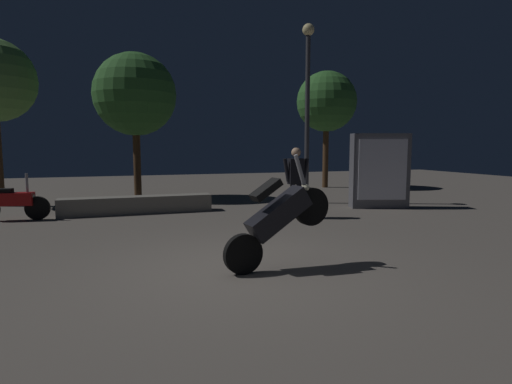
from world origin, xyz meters
name	(u,v)px	position (x,y,z in m)	size (l,w,h in m)	color
ground_plane	(236,269)	(0.00, 0.00, 0.00)	(40.00, 40.00, 0.00)	#605951
motorcycle_black_foreground	(278,217)	(0.58, -0.17, 0.74)	(1.66, 0.44, 1.63)	black
motorcycle_red_parked_left	(12,202)	(-3.96, 5.39, 0.44)	(1.66, 0.42, 1.11)	black
person_rider_beside	(296,176)	(2.53, 3.63, 1.02)	(0.67, 0.26, 1.71)	black
streetlamp_near	(308,92)	(3.93, 5.98, 3.37)	(0.36, 0.36, 5.35)	#38383D
tree_center_bg	(327,102)	(6.80, 10.17, 3.58)	(2.50, 2.50, 4.85)	#4C331E
tree_right_bg	(135,95)	(-0.96, 8.73, 3.41)	(2.67, 2.67, 4.76)	#4C331E
kiosk_billboard	(380,171)	(5.47, 4.44, 1.05)	(1.68, 0.95, 2.10)	#595960
planter_wall_low	(137,205)	(-1.11, 5.55, 0.23)	(3.83, 0.50, 0.45)	gray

